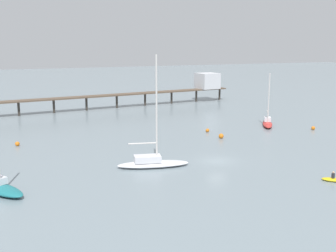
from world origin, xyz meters
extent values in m
plane|color=gray|center=(0.00, 0.00, 0.00)|extent=(400.00, 400.00, 0.00)
cube|color=brown|center=(0.00, 47.81, 3.04)|extent=(59.76, 9.63, 0.30)
cylinder|color=#38332D|center=(-21.54, 45.33, 1.44)|extent=(0.50, 0.50, 2.89)
cylinder|color=#38332D|center=(-14.36, 46.16, 1.44)|extent=(0.50, 0.50, 2.89)
cylinder|color=#38332D|center=(-7.18, 46.99, 1.44)|extent=(0.50, 0.50, 2.89)
cylinder|color=#38332D|center=(0.00, 47.81, 1.44)|extent=(0.50, 0.50, 2.89)
cylinder|color=#38332D|center=(7.18, 48.64, 1.44)|extent=(0.50, 0.50, 2.89)
cylinder|color=#38332D|center=(14.36, 49.47, 1.44)|extent=(0.50, 0.50, 2.89)
cylinder|color=#38332D|center=(21.54, 50.30, 1.44)|extent=(0.50, 0.50, 2.89)
cylinder|color=#38332D|center=(28.73, 51.12, 1.44)|extent=(0.50, 0.50, 2.89)
cube|color=silver|center=(24.79, 50.67, 5.14)|extent=(5.50, 5.50, 3.92)
ellipsoid|color=white|center=(-8.53, 0.70, 0.34)|extent=(9.16, 4.36, 0.68)
cube|color=silver|center=(-9.22, 0.85, 1.07)|extent=(3.55, 2.43, 0.78)
cylinder|color=silver|center=(-8.10, 0.61, 7.17)|extent=(0.23, 0.23, 12.98)
cylinder|color=silver|center=(-9.80, 0.98, 3.02)|extent=(3.43, 0.91, 0.18)
ellipsoid|color=red|center=(19.59, 16.83, 0.39)|extent=(5.26, 7.03, 0.79)
cube|color=silver|center=(19.90, 17.32, 1.16)|extent=(2.03, 2.28, 0.75)
cylinder|color=silver|center=(19.40, 16.52, 5.20)|extent=(0.21, 0.21, 8.82)
cylinder|color=silver|center=(20.34, 18.03, 2.37)|extent=(2.03, 3.10, 0.17)
ellipsoid|color=yellow|center=(7.92, -11.95, 0.17)|extent=(2.44, 2.38, 0.35)
cylinder|color=#26262D|center=(7.92, -11.95, 0.62)|extent=(0.51, 0.51, 0.55)
sphere|color=tan|center=(7.92, -11.95, 1.02)|extent=(0.24, 0.24, 0.24)
sphere|color=orange|center=(24.90, 10.89, 0.33)|extent=(0.67, 0.67, 0.67)
sphere|color=orange|center=(7.04, 16.23, 0.31)|extent=(0.62, 0.62, 0.62)
sphere|color=orange|center=(-23.39, 18.21, 0.33)|extent=(0.66, 0.66, 0.66)
sphere|color=orange|center=(6.84, 11.18, 0.39)|extent=(0.79, 0.79, 0.79)
camera|label=1|loc=(-25.98, -46.62, 15.23)|focal=45.59mm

